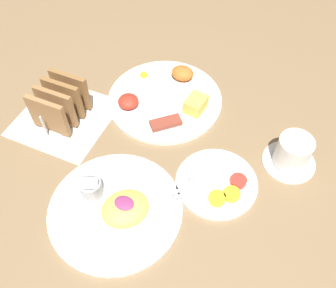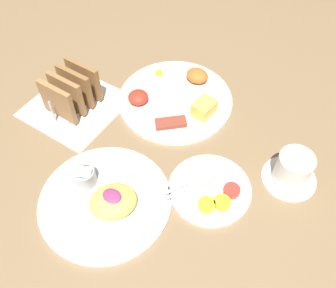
% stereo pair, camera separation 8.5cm
% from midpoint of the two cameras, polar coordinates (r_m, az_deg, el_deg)
% --- Properties ---
extents(ground_plane, '(3.00, 3.00, 0.00)m').
position_cam_midpoint_polar(ground_plane, '(0.89, -7.72, -0.91)').
color(ground_plane, brown).
extents(napkin_flat, '(0.22, 0.22, 0.00)m').
position_cam_midpoint_polar(napkin_flat, '(0.99, -17.89, 3.69)').
color(napkin_flat, white).
rests_on(napkin_flat, ground_plane).
extents(plate_breakfast, '(0.29, 0.29, 0.05)m').
position_cam_midpoint_polar(plate_breakfast, '(0.98, -3.07, 7.01)').
color(plate_breakfast, white).
rests_on(plate_breakfast, ground_plane).
extents(plate_condiments, '(0.18, 0.18, 0.04)m').
position_cam_midpoint_polar(plate_condiments, '(0.82, 4.42, -5.94)').
color(plate_condiments, white).
rests_on(plate_condiments, ground_plane).
extents(plate_foreground, '(0.28, 0.28, 0.06)m').
position_cam_midpoint_polar(plate_foreground, '(0.79, -11.03, -9.71)').
color(plate_foreground, white).
rests_on(plate_foreground, ground_plane).
extents(toast_rack, '(0.10, 0.15, 0.10)m').
position_cam_midpoint_polar(toast_rack, '(0.95, -18.63, 5.68)').
color(toast_rack, '#B7B7BC').
rests_on(toast_rack, ground_plane).
extents(coffee_cup, '(0.12, 0.12, 0.08)m').
position_cam_midpoint_polar(coffee_cup, '(0.86, 15.79, -1.53)').
color(coffee_cup, white).
rests_on(coffee_cup, ground_plane).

